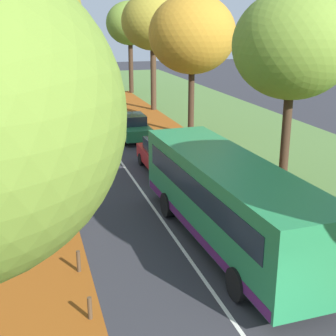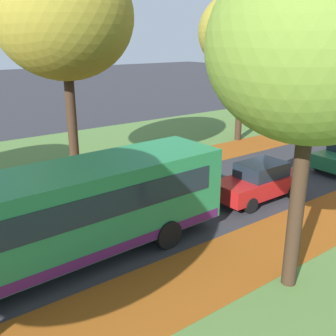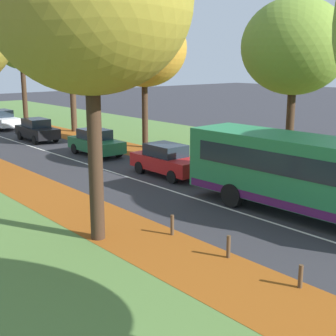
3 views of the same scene
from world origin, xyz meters
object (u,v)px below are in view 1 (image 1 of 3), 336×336
(tree_right_distant, at_px, (130,24))
(bollard_fifth, at_px, (69,228))
(tree_right_near, at_px, (293,45))
(tree_left_far, at_px, (9,40))
(car_white_fourth_in_line, at_px, (98,93))
(tree_right_mid, at_px, (192,35))
(tree_left_distant, at_px, (10,34))
(bus, at_px, (228,198))
(bollard_third, at_px, (90,308))
(car_red_lead, at_px, (162,156))
(car_green_following, at_px, (133,127))
(car_grey_trailing, at_px, (84,84))
(tree_right_far, at_px, (153,22))
(car_black_third_in_line, at_px, (107,108))
(bollard_fourth, at_px, (79,261))

(tree_right_distant, bearing_deg, bollard_fifth, -106.17)
(tree_right_distant, bearing_deg, tree_right_near, -89.43)
(tree_left_far, bearing_deg, car_white_fourth_in_line, 31.00)
(tree_left_far, relative_size, tree_right_distant, 0.85)
(tree_right_mid, bearing_deg, tree_left_distant, 119.12)
(tree_left_far, xyz_separation_m, bus, (7.17, -25.99, -4.17))
(bollard_third, distance_m, car_red_lead, 12.61)
(car_red_lead, height_order, car_green_following, same)
(tree_right_distant, bearing_deg, car_grey_trailing, 151.92)
(tree_right_near, distance_m, car_grey_trailing, 34.02)
(tree_left_far, xyz_separation_m, tree_right_mid, (11.34, -10.47, 0.65))
(bollard_fifth, height_order, car_white_fourth_in_line, car_white_fourth_in_line)
(tree_left_distant, xyz_separation_m, car_grey_trailing, (7.02, 1.63, -5.23))
(tree_right_mid, xyz_separation_m, bollard_third, (-9.29, -18.49, -6.20))
(car_green_following, bearing_deg, bollard_third, -106.11)
(tree_right_near, height_order, tree_right_distant, tree_right_distant)
(tree_left_distant, bearing_deg, tree_right_near, -69.21)
(tree_right_distant, distance_m, bollard_fifth, 35.13)
(car_green_following, bearing_deg, tree_left_distant, 109.79)
(tree_right_mid, relative_size, car_green_following, 2.14)
(tree_left_distant, height_order, car_grey_trailing, tree_left_distant)
(tree_left_far, distance_m, tree_right_mid, 15.45)
(car_green_following, bearing_deg, bus, -90.68)
(car_grey_trailing, bearing_deg, tree_right_distant, -28.08)
(tree_right_distant, relative_size, bollard_third, 14.37)
(car_green_following, xyz_separation_m, car_grey_trailing, (-0.41, 22.27, 0.00))
(tree_right_distant, bearing_deg, tree_right_far, -91.59)
(tree_left_distant, distance_m, tree_right_mid, 23.46)
(tree_right_far, relative_size, car_white_fourth_in_line, 2.29)
(tree_right_near, xyz_separation_m, tree_right_far, (-0.58, 20.63, 0.84))
(tree_right_distant, height_order, car_grey_trailing, tree_right_distant)
(tree_right_far, relative_size, bus, 0.92)
(bollard_fifth, bearing_deg, tree_right_far, 67.98)
(car_black_third_in_line, bearing_deg, bollard_third, -100.75)
(tree_right_near, xyz_separation_m, car_black_third_in_line, (-4.99, 18.23, -5.58))
(tree_right_distant, height_order, bollard_fourth, tree_right_distant)
(tree_right_far, distance_m, bollard_fourth, 28.04)
(tree_right_distant, height_order, car_red_lead, tree_right_distant)
(car_grey_trailing, bearing_deg, tree_left_distant, -166.90)
(bollard_fourth, height_order, bus, bus)
(tree_right_distant, distance_m, bollard_fourth, 37.49)
(tree_left_far, relative_size, tree_left_distant, 0.89)
(bollard_fifth, bearing_deg, car_black_third_in_line, 76.60)
(tree_right_mid, relative_size, car_grey_trailing, 2.14)
(car_white_fourth_in_line, bearing_deg, tree_right_far, -53.27)
(tree_right_mid, distance_m, car_grey_trailing, 23.27)
(car_black_third_in_line, bearing_deg, tree_left_distant, 117.69)
(bus, distance_m, car_red_lead, 8.54)
(bollard_third, bearing_deg, car_red_lead, 65.47)
(tree_left_far, xyz_separation_m, car_green_following, (7.36, -10.62, -5.06))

